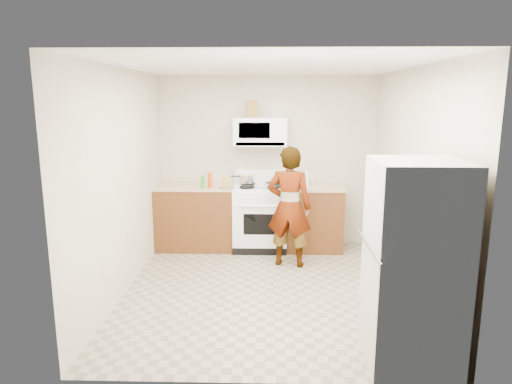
{
  "coord_description": "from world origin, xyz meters",
  "views": [
    {
      "loc": [
        0.02,
        -4.96,
        2.16
      ],
      "look_at": [
        -0.13,
        0.55,
        1.03
      ],
      "focal_mm": 32.0,
      "sensor_mm": 36.0,
      "label": 1
    }
  ],
  "objects_px": {
    "gas_range": "(260,216)",
    "microwave": "(260,132)",
    "saucepan": "(246,179)",
    "person": "(289,207)",
    "kettle": "(305,179)",
    "fridge": "(414,266)"
  },
  "relations": [
    {
      "from": "fridge",
      "to": "saucepan",
      "type": "relative_size",
      "value": 8.05
    },
    {
      "from": "person",
      "to": "saucepan",
      "type": "height_order",
      "value": "person"
    },
    {
      "from": "gas_range",
      "to": "microwave",
      "type": "bearing_deg",
      "value": 90.0
    },
    {
      "from": "fridge",
      "to": "saucepan",
      "type": "distance_m",
      "value": 3.43
    },
    {
      "from": "microwave",
      "to": "fridge",
      "type": "bearing_deg",
      "value": -67.33
    },
    {
      "from": "gas_range",
      "to": "kettle",
      "type": "relative_size",
      "value": 6.53
    },
    {
      "from": "kettle",
      "to": "gas_range",
      "type": "bearing_deg",
      "value": -162.29
    },
    {
      "from": "person",
      "to": "fridge",
      "type": "height_order",
      "value": "fridge"
    },
    {
      "from": "microwave",
      "to": "saucepan",
      "type": "bearing_deg",
      "value": 179.38
    },
    {
      "from": "fridge",
      "to": "gas_range",
      "type": "bearing_deg",
      "value": 114.33
    },
    {
      "from": "gas_range",
      "to": "person",
      "type": "relative_size",
      "value": 0.72
    },
    {
      "from": "person",
      "to": "kettle",
      "type": "distance_m",
      "value": 0.87
    },
    {
      "from": "fridge",
      "to": "saucepan",
      "type": "bearing_deg",
      "value": 116.56
    },
    {
      "from": "kettle",
      "to": "microwave",
      "type": "bearing_deg",
      "value": -173.37
    },
    {
      "from": "gas_range",
      "to": "person",
      "type": "distance_m",
      "value": 0.86
    },
    {
      "from": "kettle",
      "to": "saucepan",
      "type": "height_order",
      "value": "kettle"
    },
    {
      "from": "gas_range",
      "to": "saucepan",
      "type": "height_order",
      "value": "gas_range"
    },
    {
      "from": "kettle",
      "to": "fridge",
      "type": "bearing_deg",
      "value": -69.2
    },
    {
      "from": "microwave",
      "to": "fridge",
      "type": "height_order",
      "value": "microwave"
    },
    {
      "from": "microwave",
      "to": "person",
      "type": "relative_size",
      "value": 0.48
    },
    {
      "from": "microwave",
      "to": "saucepan",
      "type": "distance_m",
      "value": 0.72
    },
    {
      "from": "fridge",
      "to": "saucepan",
      "type": "xyz_separation_m",
      "value": [
        -1.49,
        3.09,
        0.16
      ]
    }
  ]
}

